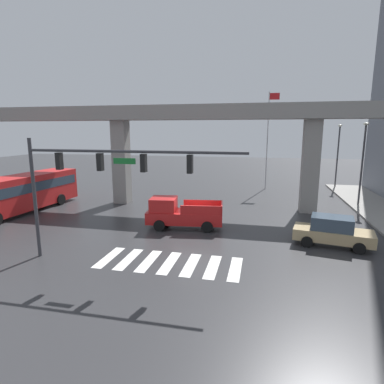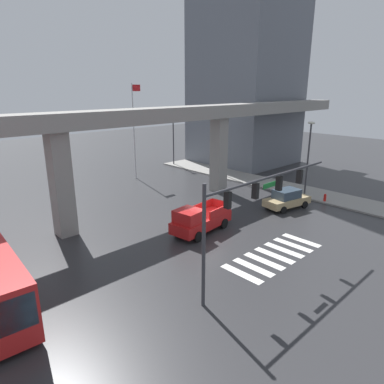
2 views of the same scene
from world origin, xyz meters
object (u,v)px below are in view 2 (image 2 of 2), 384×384
object	(u,v)px
sedan_tan	(287,199)
street_lamp_near_corner	(309,150)
street_lamp_mid_block	(226,139)
fire_hydrant	(325,198)
pickup_truck	(199,220)
flagpole	(134,125)
street_lamp_far_north	(173,132)
traffic_signal_mast	(253,199)

from	to	relation	value
sedan_tan	street_lamp_near_corner	xyz separation A→B (m)	(4.33, 0.66, 3.70)
street_lamp_mid_block	fire_hydrant	xyz separation A→B (m)	(-0.40, -12.62, -4.13)
street_lamp_near_corner	fire_hydrant	bearing A→B (deg)	-99.96
pickup_truck	fire_hydrant	bearing A→B (deg)	-12.91
flagpole	street_lamp_far_north	bearing A→B (deg)	17.73
sedan_tan	street_lamp_far_north	size ratio (longest dim) A/B	0.63
pickup_truck	street_lamp_far_north	distance (m)	23.71
street_lamp_mid_block	street_lamp_far_north	size ratio (longest dim) A/B	1.00
pickup_truck	traffic_signal_mast	distance (m)	7.81
traffic_signal_mast	street_lamp_far_north	xyz separation A→B (m)	(16.17, 25.43, -0.11)
street_lamp_near_corner	street_lamp_far_north	size ratio (longest dim) A/B	1.00
street_lamp_mid_block	sedan_tan	bearing A→B (deg)	-111.49
sedan_tan	street_lamp_far_north	bearing A→B (deg)	78.03
sedan_tan	traffic_signal_mast	xyz separation A→B (m)	(-11.84, -5.01, 3.82)
traffic_signal_mast	street_lamp_near_corner	xyz separation A→B (m)	(16.17, 5.67, -0.11)
pickup_truck	traffic_signal_mast	bearing A→B (deg)	-110.42
flagpole	street_lamp_mid_block	bearing A→B (deg)	-41.18
traffic_signal_mast	street_lamp_far_north	distance (m)	30.13
pickup_truck	street_lamp_far_north	bearing A→B (deg)	54.04
traffic_signal_mast	sedan_tan	bearing A→B (deg)	22.95
street_lamp_near_corner	fire_hydrant	xyz separation A→B (m)	(-0.40, -2.28, -4.13)
street_lamp_far_north	flagpole	bearing A→B (deg)	-162.27
street_lamp_far_north	sedan_tan	bearing A→B (deg)	-101.97
traffic_signal_mast	street_lamp_near_corner	world-z (taller)	street_lamp_near_corner
pickup_truck	street_lamp_far_north	size ratio (longest dim) A/B	0.73
traffic_signal_mast	street_lamp_far_north	size ratio (longest dim) A/B	1.50
street_lamp_far_north	fire_hydrant	xyz separation A→B (m)	(-0.40, -22.04, -4.13)
fire_hydrant	street_lamp_far_north	bearing A→B (deg)	88.96
street_lamp_near_corner	fire_hydrant	size ratio (longest dim) A/B	8.52
pickup_truck	fire_hydrant	world-z (taller)	pickup_truck
street_lamp_far_north	flagpole	size ratio (longest dim) A/B	0.68
street_lamp_mid_block	street_lamp_far_north	distance (m)	9.42
sedan_tan	street_lamp_near_corner	distance (m)	5.74
street_lamp_far_north	fire_hydrant	world-z (taller)	street_lamp_far_north
traffic_signal_mast	street_lamp_far_north	bearing A→B (deg)	57.55
fire_hydrant	pickup_truck	bearing A→B (deg)	167.09
street_lamp_mid_block	fire_hydrant	world-z (taller)	street_lamp_mid_block
street_lamp_mid_block	fire_hydrant	bearing A→B (deg)	-91.82
pickup_truck	flagpole	xyz separation A→B (m)	(5.88, 16.45, 5.18)
street_lamp_far_north	street_lamp_mid_block	bearing A→B (deg)	-90.00
pickup_truck	flagpole	distance (m)	18.22
street_lamp_near_corner	street_lamp_mid_block	bearing A→B (deg)	90.00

